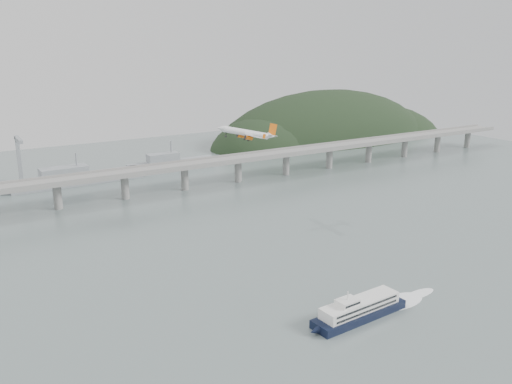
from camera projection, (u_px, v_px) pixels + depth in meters
ground at (313, 287)px, 269.16m from camera, size 900.00×900.00×0.00m
bridge at (160, 172)px, 428.32m from camera, size 800.00×22.00×23.90m
headland at (334, 152)px, 689.78m from camera, size 365.00×155.00×156.00m
ferry at (359, 309)px, 238.61m from camera, size 79.03×16.63×14.90m
airliner at (248, 133)px, 338.35m from camera, size 41.93×37.96×12.47m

